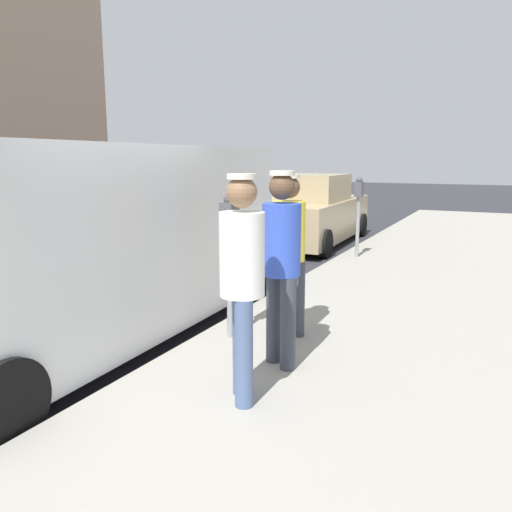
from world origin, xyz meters
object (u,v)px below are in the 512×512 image
at_px(parking_meter_far, 359,203).
at_px(pedestrian_in_white, 242,274).
at_px(parking_meter_near, 230,241).
at_px(parked_van, 96,238).
at_px(pedestrian_in_yellow, 289,245).
at_px(pedestrian_in_blue, 281,256).
at_px(parked_sedan_ahead, 309,213).

relative_size(parking_meter_far, pedestrian_in_white, 0.87).
xyz_separation_m(parking_meter_near, parked_van, (-1.50, -0.32, -0.03)).
height_order(parking_meter_near, parked_van, parked_van).
relative_size(parking_meter_far, parked_van, 0.29).
bearing_deg(parking_meter_far, pedestrian_in_yellow, -83.64).
xyz_separation_m(pedestrian_in_blue, parked_van, (-2.27, 0.14, -0.01)).
xyz_separation_m(pedestrian_in_yellow, parked_van, (-2.03, -0.62, 0.03)).
bearing_deg(parking_meter_far, parked_sedan_ahead, 131.64).
relative_size(parked_van, parked_sedan_ahead, 1.18).
xyz_separation_m(pedestrian_in_blue, pedestrian_in_yellow, (-0.24, 0.75, -0.04)).
height_order(pedestrian_in_blue, parked_van, parked_van).
bearing_deg(pedestrian_in_white, pedestrian_in_blue, 90.51).
relative_size(pedestrian_in_blue, parked_van, 0.34).
relative_size(parking_meter_near, pedestrian_in_yellow, 0.89).
relative_size(parking_meter_near, parked_van, 0.29).
xyz_separation_m(parking_meter_far, parked_sedan_ahead, (-1.68, 1.89, -0.43)).
distance_m(pedestrian_in_blue, pedestrian_in_yellow, 0.79).
bearing_deg(pedestrian_in_white, parked_sedan_ahead, 106.78).
distance_m(parked_van, parked_sedan_ahead, 7.26).
xyz_separation_m(parking_meter_near, parked_sedan_ahead, (-1.68, 6.93, -0.43)).
xyz_separation_m(parking_meter_near, pedestrian_in_yellow, (0.53, 0.30, -0.05)).
height_order(parking_meter_far, pedestrian_in_yellow, pedestrian_in_yellow).
height_order(pedestrian_in_white, parked_van, parked_van).
relative_size(parking_meter_near, pedestrian_in_blue, 0.86).
height_order(parking_meter_near, pedestrian_in_blue, pedestrian_in_blue).
xyz_separation_m(pedestrian_in_blue, pedestrian_in_white, (0.01, -0.76, -0.00)).
bearing_deg(pedestrian_in_white, pedestrian_in_yellow, 99.36).
bearing_deg(pedestrian_in_blue, parking_meter_far, 97.99).
bearing_deg(parking_meter_near, pedestrian_in_yellow, 29.39).
height_order(pedestrian_in_blue, pedestrian_in_yellow, pedestrian_in_blue).
relative_size(parking_meter_far, pedestrian_in_blue, 0.86).
bearing_deg(parked_sedan_ahead, pedestrian_in_blue, -71.65).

